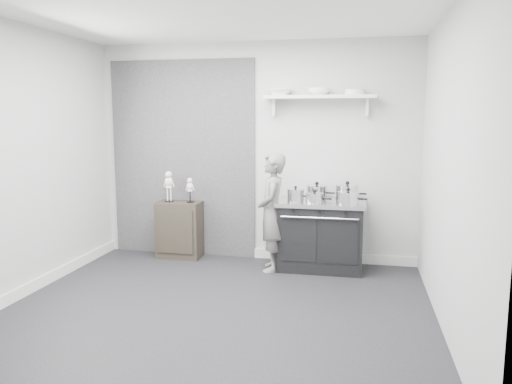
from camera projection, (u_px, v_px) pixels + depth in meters
The scene contains 16 objects.
ground at pixel (216, 309), 4.68m from camera, with size 4.00×4.00×0.00m, color black.
room_shell at pixel (209, 133), 4.60m from camera, with size 4.02×3.62×2.71m.
wall_shelf at pixel (320, 98), 5.85m from camera, with size 1.30×0.26×0.24m.
stove at pixel (321, 235), 5.88m from camera, with size 1.02×0.64×0.82m.
side_cabinet at pixel (180, 230), 6.38m from camera, with size 0.55×0.32×0.72m, color black.
child at pixel (272, 212), 5.78m from camera, with size 0.50×0.33×1.38m, color slate.
pot_front_left at pixel (296, 195), 5.75m from camera, with size 0.28×0.20×0.18m.
pot_back_left at pixel (317, 192), 5.96m from camera, with size 0.34×0.26×0.21m.
pot_back_right at pixel (347, 193), 5.82m from camera, with size 0.36×0.27×0.23m.
pot_front_right at pixel (348, 198), 5.56m from camera, with size 0.34×0.25×0.19m.
pot_front_center at pixel (315, 198), 5.66m from camera, with size 0.29×0.21×0.15m.
skeleton_full at pixel (169, 184), 6.32m from camera, with size 0.13×0.08×0.45m, color silver, non-canonical shape.
skeleton_torso at pixel (190, 188), 6.27m from camera, with size 0.10×0.06×0.36m, color silver, non-canonical shape.
bowl_large at pixel (280, 92), 5.93m from camera, with size 0.29×0.29×0.07m, color white.
bowl_small at pixel (319, 92), 5.83m from camera, with size 0.25×0.25×0.08m, color white.
plate_stack at pixel (355, 92), 5.75m from camera, with size 0.24×0.24×0.06m, color silver.
Camera 1 is at (1.27, -4.30, 1.77)m, focal length 35.00 mm.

